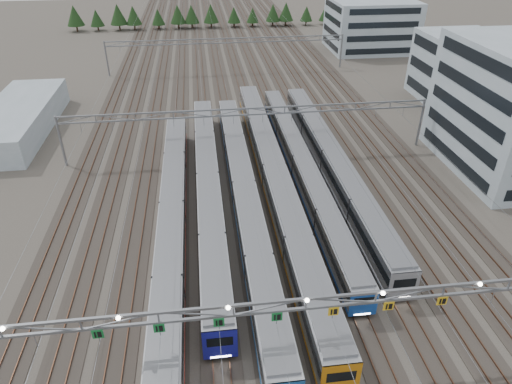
{
  "coord_description": "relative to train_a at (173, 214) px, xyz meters",
  "views": [
    {
      "loc": [
        -7.01,
        -24.69,
        33.01
      ],
      "look_at": [
        -0.96,
        22.91,
        3.5
      ],
      "focal_mm": 32.0,
      "sensor_mm": 36.0,
      "label": 1
    }
  ],
  "objects": [
    {
      "name": "train_a",
      "position": [
        0.0,
        0.0,
        0.0
      ],
      "size": [
        2.95,
        52.11,
        3.85
      ],
      "color": "black",
      "rests_on": "ground"
    },
    {
      "name": "train_c",
      "position": [
        9.0,
        3.6,
        0.02
      ],
      "size": [
        2.98,
        58.65,
        3.89
      ],
      "color": "black",
      "rests_on": "ground"
    },
    {
      "name": "train_b",
      "position": [
        4.5,
        6.38,
        0.02
      ],
      "size": [
        2.99,
        53.46,
        3.9
      ],
      "color": "black",
      "rests_on": "ground"
    },
    {
      "name": "treeline",
      "position": [
        16.65,
        113.26,
        2.06
      ],
      "size": [
        106.4,
        5.6,
        7.02
      ],
      "color": "#332114",
      "rests_on": "ground"
    },
    {
      "name": "gantry_near",
      "position": [
        11.2,
        -21.53,
        4.91
      ],
      "size": [
        56.36,
        0.61,
        8.08
      ],
      "color": "gray",
      "rests_on": "ground"
    },
    {
      "name": "depot_bldg_north",
      "position": [
        52.01,
        79.5,
        4.39
      ],
      "size": [
        22.0,
        18.0,
        13.13
      ],
      "primitive_type": "cube",
      "color": "#93A7AF",
      "rests_on": "ground"
    },
    {
      "name": "train_f",
      "position": [
        22.5,
        10.79,
        0.07
      ],
      "size": [
        3.06,
        52.85,
        3.99
      ],
      "color": "black",
      "rests_on": "ground"
    },
    {
      "name": "west_shed",
      "position": [
        -27.43,
        32.77,
        0.12
      ],
      "size": [
        10.0,
        30.0,
        4.6
      ],
      "primitive_type": "cube",
      "color": "#93A7AF",
      "rests_on": "ground"
    },
    {
      "name": "gantry_mid",
      "position": [
        11.25,
        18.59,
        4.21
      ],
      "size": [
        56.36,
        0.36,
        8.0
      ],
      "color": "gray",
      "rests_on": "ground"
    },
    {
      "name": "track_bed",
      "position": [
        11.25,
        78.59,
        -0.69
      ],
      "size": [
        54.0,
        260.0,
        5.42
      ],
      "color": "#2D2823",
      "rests_on": "ground"
    },
    {
      "name": "train_e",
      "position": [
        18.0,
        10.37,
        -0.14
      ],
      "size": [
        2.74,
        55.09,
        3.57
      ],
      "color": "black",
      "rests_on": "ground"
    },
    {
      "name": "ground",
      "position": [
        11.25,
        -21.41,
        -2.18
      ],
      "size": [
        400.0,
        400.0,
        0.0
      ],
      "primitive_type": "plane",
      "color": "#47423A",
      "rests_on": "ground"
    },
    {
      "name": "depot_bldg_mid",
      "position": [
        55.77,
        38.43,
        4.28
      ],
      "size": [
        14.0,
        16.0,
        12.92
      ],
      "primitive_type": "cube",
      "color": "#93A7AF",
      "rests_on": "ground"
    },
    {
      "name": "train_d",
      "position": [
        13.5,
        7.31,
        0.14
      ],
      "size": [
        3.17,
        64.52,
        4.13
      ],
      "color": "black",
      "rests_on": "ground"
    },
    {
      "name": "gantry_far",
      "position": [
        11.25,
        63.59,
        4.21
      ],
      "size": [
        56.36,
        0.36,
        8.0
      ],
      "color": "gray",
      "rests_on": "ground"
    }
  ]
}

